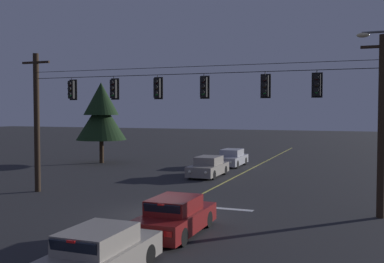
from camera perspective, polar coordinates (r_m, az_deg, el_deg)
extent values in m
plane|color=#28282B|center=(20.21, -4.01, -10.45)|extent=(180.00, 180.00, 0.00)
cube|color=#D1C64C|center=(28.41, 3.60, -6.63)|extent=(0.14, 60.00, 0.01)
cube|color=silver|center=(21.66, 3.25, -9.55)|extent=(3.40, 0.36, 0.01)
cylinder|color=#2D2116|center=(27.01, -18.87, 1.02)|extent=(0.32, 0.32, 7.76)
cube|color=#2D2116|center=(27.13, -18.98, 8.18)|extent=(1.80, 0.12, 0.12)
cylinder|color=slate|center=(27.10, -18.97, 7.45)|extent=(0.12, 0.12, 0.18)
cylinder|color=#2D2116|center=(20.82, 22.67, 0.54)|extent=(0.32, 0.32, 7.76)
cube|color=#2D2116|center=(20.99, 22.84, 9.80)|extent=(1.80, 0.12, 0.12)
cylinder|color=slate|center=(20.95, 22.82, 8.86)|extent=(0.12, 0.12, 0.18)
cylinder|color=black|center=(22.45, -0.91, 7.21)|extent=(17.92, 0.03, 0.03)
cylinder|color=black|center=(22.48, -0.91, 8.10)|extent=(17.92, 0.02, 0.02)
cylinder|color=black|center=(25.61, -14.84, 6.35)|extent=(0.04, 0.04, 0.18)
cube|color=black|center=(25.58, -14.83, 5.08)|extent=(0.32, 0.26, 0.96)
cube|color=black|center=(25.70, -14.64, 5.07)|extent=(0.48, 0.03, 1.12)
sphere|color=#380A0A|center=(25.47, -15.05, 5.74)|extent=(0.17, 0.17, 0.17)
cylinder|color=black|center=(25.44, -15.10, 5.84)|extent=(0.20, 0.10, 0.20)
sphere|color=#3D280A|center=(25.45, -15.04, 5.09)|extent=(0.17, 0.17, 0.17)
cylinder|color=black|center=(25.42, -15.09, 5.19)|extent=(0.20, 0.10, 0.20)
sphere|color=#1ED83F|center=(25.44, -15.03, 4.44)|extent=(0.17, 0.17, 0.17)
cylinder|color=black|center=(25.41, -15.08, 4.54)|extent=(0.20, 0.10, 0.20)
cylinder|color=black|center=(24.19, -9.78, 6.63)|extent=(0.04, 0.04, 0.18)
cube|color=black|center=(24.16, -9.77, 5.28)|extent=(0.32, 0.26, 0.96)
cube|color=black|center=(24.29, -9.59, 5.27)|extent=(0.48, 0.03, 1.12)
sphere|color=#380A0A|center=(24.04, -9.97, 5.98)|extent=(0.17, 0.17, 0.17)
cylinder|color=black|center=(24.01, -10.02, 6.09)|extent=(0.20, 0.10, 0.20)
sphere|color=#3D280A|center=(24.02, -9.96, 5.29)|extent=(0.17, 0.17, 0.17)
cylinder|color=black|center=(23.99, -10.01, 5.40)|extent=(0.20, 0.10, 0.20)
sphere|color=#1ED83F|center=(24.01, -9.96, 4.61)|extent=(0.17, 0.17, 0.17)
cylinder|color=black|center=(23.98, -10.01, 4.71)|extent=(0.20, 0.10, 0.20)
cylinder|color=black|center=(23.03, -4.36, 6.87)|extent=(0.04, 0.04, 0.18)
cube|color=black|center=(22.99, -4.36, 5.45)|extent=(0.32, 0.26, 0.96)
cube|color=black|center=(23.12, -4.20, 5.43)|extent=(0.48, 0.03, 1.12)
sphere|color=#380A0A|center=(22.86, -4.53, 6.19)|extent=(0.17, 0.17, 0.17)
cylinder|color=black|center=(22.83, -4.57, 6.30)|extent=(0.20, 0.10, 0.20)
sphere|color=#3D280A|center=(22.85, -4.53, 5.47)|extent=(0.17, 0.17, 0.17)
cylinder|color=black|center=(22.81, -4.57, 5.58)|extent=(0.20, 0.10, 0.20)
sphere|color=#1ED83F|center=(22.84, -4.52, 4.74)|extent=(0.17, 0.17, 0.17)
cylinder|color=black|center=(22.80, -4.57, 4.85)|extent=(0.20, 0.10, 0.20)
cylinder|color=black|center=(22.10, 1.51, 7.05)|extent=(0.04, 0.04, 0.18)
cube|color=black|center=(22.06, 1.51, 5.58)|extent=(0.32, 0.26, 0.96)
cube|color=black|center=(22.20, 1.63, 5.56)|extent=(0.48, 0.03, 1.12)
sphere|color=#380A0A|center=(21.93, 1.37, 6.35)|extent=(0.17, 0.17, 0.17)
cylinder|color=black|center=(21.89, 1.33, 6.47)|extent=(0.20, 0.10, 0.20)
sphere|color=#3D280A|center=(21.91, 1.37, 5.60)|extent=(0.17, 0.17, 0.17)
cylinder|color=black|center=(21.87, 1.33, 5.71)|extent=(0.20, 0.10, 0.20)
sphere|color=#1ED83F|center=(21.90, 1.37, 4.84)|extent=(0.17, 0.17, 0.17)
cylinder|color=black|center=(21.86, 1.33, 4.96)|extent=(0.20, 0.10, 0.20)
cylinder|color=black|center=(21.31, 9.15, 7.19)|extent=(0.04, 0.04, 0.18)
cube|color=black|center=(21.27, 9.14, 5.66)|extent=(0.32, 0.26, 0.96)
cube|color=black|center=(21.41, 9.22, 5.63)|extent=(0.48, 0.03, 1.12)
sphere|color=#380A0A|center=(21.13, 9.06, 6.46)|extent=(0.17, 0.17, 0.17)
cylinder|color=black|center=(21.09, 9.03, 6.58)|extent=(0.20, 0.10, 0.20)
sphere|color=#3D280A|center=(21.11, 9.05, 5.68)|extent=(0.17, 0.17, 0.17)
cylinder|color=black|center=(21.07, 9.03, 5.80)|extent=(0.20, 0.10, 0.20)
sphere|color=#1ED83F|center=(21.10, 9.04, 4.90)|extent=(0.17, 0.17, 0.17)
cylinder|color=black|center=(21.06, 9.02, 5.02)|extent=(0.20, 0.10, 0.20)
cylinder|color=black|center=(20.96, 15.38, 7.20)|extent=(0.04, 0.04, 0.18)
cube|color=black|center=(20.93, 15.37, 5.65)|extent=(0.32, 0.26, 0.96)
cube|color=black|center=(21.07, 15.40, 5.62)|extent=(0.48, 0.03, 1.12)
sphere|color=#380A0A|center=(20.78, 15.33, 6.46)|extent=(0.17, 0.17, 0.17)
cylinder|color=black|center=(20.75, 15.32, 6.59)|extent=(0.20, 0.10, 0.20)
sphere|color=#3D280A|center=(20.77, 15.32, 5.67)|extent=(0.17, 0.17, 0.17)
cylinder|color=black|center=(20.73, 15.32, 5.79)|extent=(0.20, 0.10, 0.20)
sphere|color=#1ED83F|center=(20.75, 15.31, 4.88)|extent=(0.17, 0.17, 0.17)
cylinder|color=black|center=(20.71, 15.31, 5.00)|extent=(0.20, 0.10, 0.20)
cube|color=maroon|center=(17.13, -2.08, -11.08)|extent=(1.80, 4.30, 0.68)
cube|color=maroon|center=(16.89, -2.24, -9.16)|extent=(1.51, 2.15, 0.54)
cube|color=black|center=(17.74, -1.05, -8.59)|extent=(1.40, 0.21, 0.48)
cube|color=black|center=(15.94, -3.76, -9.88)|extent=(1.37, 0.18, 0.46)
cylinder|color=black|center=(18.67, -2.74, -10.53)|extent=(0.22, 0.64, 0.64)
cylinder|color=black|center=(18.12, 1.94, -10.93)|extent=(0.22, 0.64, 0.64)
cylinder|color=black|center=(16.33, -6.56, -12.46)|extent=(0.22, 0.64, 0.64)
cylinder|color=black|center=(15.70, -1.28, -13.07)|extent=(0.22, 0.64, 0.64)
cube|color=red|center=(15.48, -7.53, -12.21)|extent=(0.28, 0.03, 0.18)
cube|color=red|center=(14.93, -3.03, -12.75)|extent=(0.28, 0.03, 0.18)
cube|color=red|center=(15.80, -3.92, -9.14)|extent=(0.24, 0.04, 0.06)
cube|color=gray|center=(31.72, 2.03, -4.74)|extent=(1.80, 4.30, 0.68)
cube|color=gray|center=(31.76, 2.10, -3.62)|extent=(1.51, 2.15, 0.54)
cube|color=black|center=(30.88, 1.55, -3.80)|extent=(1.40, 0.21, 0.48)
cube|color=black|center=(32.77, 2.70, -3.43)|extent=(1.37, 0.18, 0.46)
cylinder|color=black|center=(30.25, 2.64, -5.46)|extent=(0.22, 0.64, 0.64)
cylinder|color=black|center=(30.77, -0.17, -5.32)|extent=(0.22, 0.64, 0.64)
cylinder|color=black|center=(32.77, 4.10, -4.84)|extent=(0.22, 0.64, 0.64)
cylinder|color=black|center=(33.25, 1.47, -4.73)|extent=(0.22, 0.64, 0.64)
sphere|color=white|center=(29.50, 1.70, -5.18)|extent=(0.20, 0.20, 0.20)
sphere|color=white|center=(29.88, -0.33, -5.08)|extent=(0.20, 0.20, 0.20)
cube|color=#A5A5AD|center=(37.76, 4.97, -3.57)|extent=(1.80, 4.30, 0.68)
cube|color=#A5A5AD|center=(37.81, 5.02, -2.63)|extent=(1.51, 2.15, 0.54)
cube|color=black|center=(36.92, 4.63, -2.76)|extent=(1.40, 0.21, 0.48)
cube|color=black|center=(38.83, 5.45, -2.50)|extent=(1.37, 0.18, 0.46)
cylinder|color=black|center=(36.29, 5.60, -4.12)|extent=(0.22, 0.64, 0.64)
cylinder|color=black|center=(36.74, 3.21, -4.03)|extent=(0.22, 0.64, 0.64)
cylinder|color=black|center=(38.86, 6.63, -3.68)|extent=(0.22, 0.64, 0.64)
cylinder|color=black|center=(39.27, 4.38, -3.61)|extent=(0.22, 0.64, 0.64)
sphere|color=white|center=(35.53, 4.89, -3.86)|extent=(0.20, 0.20, 0.20)
sphere|color=white|center=(35.85, 3.17, -3.80)|extent=(0.20, 0.20, 0.20)
cube|color=gray|center=(13.12, -11.49, -15.44)|extent=(1.80, 4.30, 0.68)
cube|color=gray|center=(12.85, -11.80, -12.99)|extent=(1.51, 2.15, 0.54)
cube|color=black|center=(13.62, -9.64, -12.07)|extent=(1.40, 0.21, 0.48)
cube|color=black|center=(12.01, -14.62, -14.14)|extent=(1.37, 0.18, 0.46)
cylinder|color=black|center=(14.66, -11.32, -14.26)|extent=(0.22, 0.64, 0.64)
cylinder|color=black|center=(13.92, -5.58, -15.14)|extent=(0.22, 0.64, 0.64)
cube|color=red|center=(11.86, -14.94, -13.20)|extent=(0.24, 0.04, 0.06)
cylinder|color=#4C4F54|center=(22.17, 22.87, 11.45)|extent=(1.80, 0.10, 0.10)
ellipsoid|color=beige|center=(22.14, 20.63, 11.24)|extent=(0.56, 0.30, 0.22)
cylinder|color=#332316|center=(40.57, -11.27, -2.23)|extent=(0.36, 0.36, 2.36)
cone|color=black|center=(40.44, -11.30, 1.43)|extent=(4.35, 4.35, 3.48)
cone|color=black|center=(40.45, -11.32, 4.05)|extent=(3.05, 3.05, 2.83)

